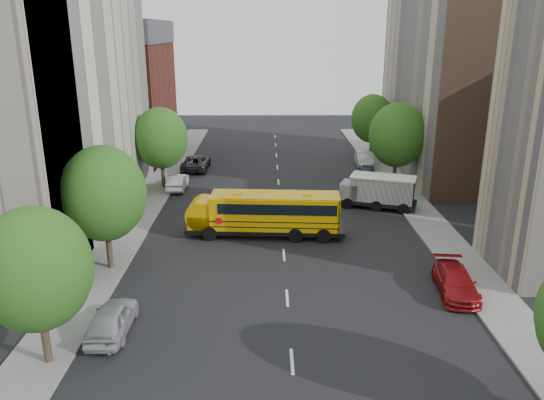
{
  "coord_description": "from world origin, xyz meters",
  "views": [
    {
      "loc": [
        -1.09,
        -34.67,
        14.32
      ],
      "look_at": [
        -0.77,
        2.0,
        2.6
      ],
      "focal_mm": 35.0,
      "sensor_mm": 36.0,
      "label": 1
    }
  ],
  "objects_px": {
    "safari_truck": "(377,191)",
    "parked_car_2": "(196,162)",
    "street_tree_4": "(397,135)",
    "parked_car_3": "(456,282)",
    "street_tree_2": "(161,138)",
    "parked_car_5": "(364,159)",
    "parked_car_0": "(112,319)",
    "school_bus": "(264,212)",
    "parked_car_4": "(367,174)",
    "street_tree_1": "(104,194)",
    "parked_car_1": "(178,182)",
    "street_tree_0": "(35,269)",
    "street_tree_5": "(372,119)"
  },
  "relations": [
    {
      "from": "street_tree_1",
      "to": "parked_car_1",
      "type": "distance_m",
      "value": 18.15
    },
    {
      "from": "safari_truck",
      "to": "parked_car_4",
      "type": "relative_size",
      "value": 1.49
    },
    {
      "from": "street_tree_0",
      "to": "parked_car_5",
      "type": "distance_m",
      "value": 41.97
    },
    {
      "from": "street_tree_2",
      "to": "school_bus",
      "type": "xyz_separation_m",
      "value": [
        9.64,
        -12.35,
        -3.02
      ]
    },
    {
      "from": "safari_truck",
      "to": "street_tree_0",
      "type": "bearing_deg",
      "value": -111.95
    },
    {
      "from": "street_tree_4",
      "to": "school_bus",
      "type": "bearing_deg",
      "value": -135.02
    },
    {
      "from": "parked_car_0",
      "to": "parked_car_2",
      "type": "distance_m",
      "value": 32.55
    },
    {
      "from": "street_tree_0",
      "to": "parked_car_2",
      "type": "bearing_deg",
      "value": 86.41
    },
    {
      "from": "parked_car_3",
      "to": "parked_car_5",
      "type": "relative_size",
      "value": 1.01
    },
    {
      "from": "parked_car_3",
      "to": "parked_car_5",
      "type": "distance_m",
      "value": 29.86
    },
    {
      "from": "school_bus",
      "to": "parked_car_1",
      "type": "xyz_separation_m",
      "value": [
        -8.24,
        11.95,
        -1.07
      ]
    },
    {
      "from": "street_tree_5",
      "to": "street_tree_1",
      "type": "bearing_deg",
      "value": -126.25
    },
    {
      "from": "school_bus",
      "to": "safari_truck",
      "type": "relative_size",
      "value": 1.67
    },
    {
      "from": "street_tree_2",
      "to": "parked_car_0",
      "type": "relative_size",
      "value": 1.7
    },
    {
      "from": "street_tree_2",
      "to": "safari_truck",
      "type": "height_order",
      "value": "street_tree_2"
    },
    {
      "from": "safari_truck",
      "to": "street_tree_1",
      "type": "bearing_deg",
      "value": -128.92
    },
    {
      "from": "street_tree_2",
      "to": "street_tree_5",
      "type": "relative_size",
      "value": 1.03
    },
    {
      "from": "street_tree_1",
      "to": "parked_car_2",
      "type": "bearing_deg",
      "value": 84.98
    },
    {
      "from": "safari_truck",
      "to": "parked_car_2",
      "type": "distance_m",
      "value": 21.46
    },
    {
      "from": "school_bus",
      "to": "parked_car_4",
      "type": "distance_m",
      "value": 17.63
    },
    {
      "from": "street_tree_0",
      "to": "school_bus",
      "type": "height_order",
      "value": "street_tree_0"
    },
    {
      "from": "parked_car_2",
      "to": "parked_car_4",
      "type": "distance_m",
      "value": 18.3
    },
    {
      "from": "street_tree_0",
      "to": "parked_car_0",
      "type": "height_order",
      "value": "street_tree_0"
    },
    {
      "from": "parked_car_1",
      "to": "parked_car_2",
      "type": "xyz_separation_m",
      "value": [
        0.8,
        7.44,
        0.07
      ]
    },
    {
      "from": "safari_truck",
      "to": "parked_car_3",
      "type": "height_order",
      "value": "safari_truck"
    },
    {
      "from": "parked_car_4",
      "to": "parked_car_5",
      "type": "xyz_separation_m",
      "value": [
        0.8,
        6.34,
        0.01
      ]
    },
    {
      "from": "street_tree_5",
      "to": "parked_car_0",
      "type": "relative_size",
      "value": 1.66
    },
    {
      "from": "parked_car_4",
      "to": "street_tree_4",
      "type": "bearing_deg",
      "value": -38.38
    },
    {
      "from": "safari_truck",
      "to": "parked_car_0",
      "type": "relative_size",
      "value": 1.54
    },
    {
      "from": "parked_car_0",
      "to": "street_tree_0",
      "type": "bearing_deg",
      "value": 48.51
    },
    {
      "from": "parked_car_0",
      "to": "parked_car_3",
      "type": "distance_m",
      "value": 18.83
    },
    {
      "from": "parked_car_0",
      "to": "parked_car_5",
      "type": "distance_m",
      "value": 38.55
    },
    {
      "from": "street_tree_2",
      "to": "street_tree_4",
      "type": "xyz_separation_m",
      "value": [
        22.0,
        0.0,
        0.25
      ]
    },
    {
      "from": "street_tree_1",
      "to": "parked_car_1",
      "type": "bearing_deg",
      "value": 85.45
    },
    {
      "from": "street_tree_2",
      "to": "parked_car_5",
      "type": "bearing_deg",
      "value": 22.09
    },
    {
      "from": "street_tree_0",
      "to": "street_tree_2",
      "type": "height_order",
      "value": "street_tree_2"
    },
    {
      "from": "street_tree_4",
      "to": "parked_car_3",
      "type": "xyz_separation_m",
      "value": [
        -1.4,
        -21.49,
        -4.36
      ]
    },
    {
      "from": "street_tree_1",
      "to": "street_tree_2",
      "type": "relative_size",
      "value": 1.03
    },
    {
      "from": "street_tree_2",
      "to": "parked_car_5",
      "type": "distance_m",
      "value": 22.59
    },
    {
      "from": "street_tree_2",
      "to": "safari_truck",
      "type": "bearing_deg",
      "value": -17.64
    },
    {
      "from": "parked_car_2",
      "to": "parked_car_4",
      "type": "xyz_separation_m",
      "value": [
        17.6,
        -5.02,
        -0.01
      ]
    },
    {
      "from": "parked_car_5",
      "to": "safari_truck",
      "type": "bearing_deg",
      "value": -92.79
    },
    {
      "from": "street_tree_4",
      "to": "parked_car_5",
      "type": "bearing_deg",
      "value": 99.5
    },
    {
      "from": "parked_car_2",
      "to": "street_tree_2",
      "type": "bearing_deg",
      "value": 73.57
    },
    {
      "from": "safari_truck",
      "to": "parked_car_2",
      "type": "bearing_deg",
      "value": 161.46
    },
    {
      "from": "street_tree_1",
      "to": "street_tree_2",
      "type": "distance_m",
      "value": 18.0
    },
    {
      "from": "parked_car_5",
      "to": "street_tree_2",
      "type": "bearing_deg",
      "value": -154.99
    },
    {
      "from": "parked_car_3",
      "to": "street_tree_0",
      "type": "bearing_deg",
      "value": -156.74
    },
    {
      "from": "street_tree_0",
      "to": "parked_car_5",
      "type": "relative_size",
      "value": 1.52
    },
    {
      "from": "safari_truck",
      "to": "street_tree_4",
      "type": "bearing_deg",
      "value": 84.19
    }
  ]
}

